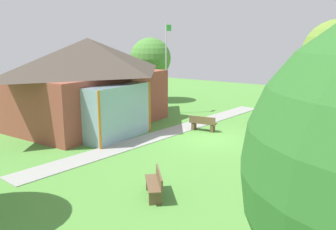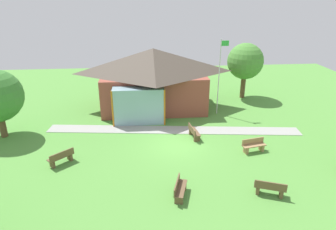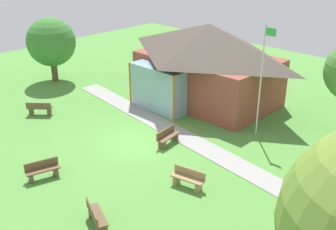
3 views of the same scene
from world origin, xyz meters
The scene contains 10 objects.
ground_plane centered at (0.00, 0.00, 0.00)m, with size 44.00×44.00×0.00m, color #54933D.
pavilion centered at (-1.22, 6.89, 2.63)m, with size 9.39×7.08×5.04m.
footpath centered at (0.00, 2.20, 0.01)m, with size 18.04×1.30×0.03m, color #999993.
flagpole centered at (3.92, 5.11, 3.30)m, with size 0.64×0.08×6.02m.
bench_rear_near_path centered at (1.26, 0.86, 0.40)m, with size 0.65×1.55×0.84m.
bench_mid_right centered at (4.66, -1.36, 0.40)m, with size 1.56×0.75×0.84m.
bench_front_center centered at (-0.47, -5.37, 0.40)m, with size 0.84×1.56×0.84m.
bench_lawn_far_right centered at (8.80, -4.27, 0.40)m, with size 1.07×1.54×0.84m.
bench_mid_left centered at (-6.90, -1.81, 0.40)m, with size 1.41×1.33×0.84m.
tree_behind_pavilion_right centered at (7.22, 8.89, 3.41)m, with size 3.24×3.24×5.05m.
Camera 1 is at (-15.58, -8.17, 5.10)m, focal length 37.96 mm.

